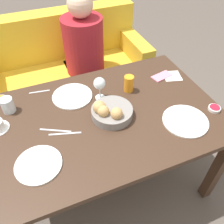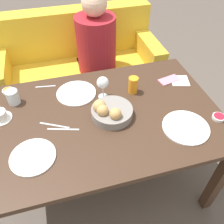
{
  "view_description": "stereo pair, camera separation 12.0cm",
  "coord_description": "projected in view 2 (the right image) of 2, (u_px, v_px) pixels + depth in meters",
  "views": [
    {
      "loc": [
        -0.32,
        -0.95,
        1.74
      ],
      "look_at": [
        0.06,
        -0.02,
        0.75
      ],
      "focal_mm": 38.0,
      "sensor_mm": 36.0,
      "label": 1
    },
    {
      "loc": [
        -0.21,
        -0.99,
        1.74
      ],
      "look_at": [
        0.06,
        -0.02,
        0.75
      ],
      "focal_mm": 38.0,
      "sensor_mm": 36.0,
      "label": 2
    }
  ],
  "objects": [
    {
      "name": "ground_plane",
      "position": [
        104.0,
        178.0,
        1.93
      ],
      "size": [
        10.0,
        10.0,
        0.0
      ],
      "primitive_type": "plane",
      "color": "#564C44"
    },
    {
      "name": "coffee_cup",
      "position": [
        0.0,
        116.0,
        1.39
      ],
      "size": [
        0.13,
        0.13,
        0.06
      ],
      "color": "white",
      "rests_on": "dining_table"
    },
    {
      "name": "plate_far_center",
      "position": [
        76.0,
        93.0,
        1.57
      ],
      "size": [
        0.26,
        0.26,
        0.01
      ],
      "color": "white",
      "rests_on": "dining_table"
    },
    {
      "name": "knife_silver",
      "position": [
        63.0,
        129.0,
        1.35
      ],
      "size": [
        0.18,
        0.06,
        0.0
      ],
      "color": "#B7B7BC",
      "rests_on": "dining_table"
    },
    {
      "name": "dining_table",
      "position": [
        102.0,
        125.0,
        1.49
      ],
      "size": [
        1.44,
        0.92,
        0.72
      ],
      "color": "#3D281C",
      "rests_on": "ground_plane"
    },
    {
      "name": "bread_basket",
      "position": [
        110.0,
        112.0,
        1.39
      ],
      "size": [
        0.25,
        0.25,
        0.12
      ],
      "color": "gray",
      "rests_on": "dining_table"
    },
    {
      "name": "water_tumbler",
      "position": [
        13.0,
        97.0,
        1.48
      ],
      "size": [
        0.08,
        0.08,
        0.09
      ],
      "color": "silver",
      "rests_on": "dining_table"
    },
    {
      "name": "plate_near_left",
      "position": [
        33.0,
        157.0,
        1.21
      ],
      "size": [
        0.23,
        0.23,
        0.01
      ],
      "color": "white",
      "rests_on": "dining_table"
    },
    {
      "name": "jam_bowl_honey",
      "position": [
        8.0,
        91.0,
        1.58
      ],
      "size": [
        0.07,
        0.07,
        0.02
      ],
      "color": "white",
      "rests_on": "dining_table"
    },
    {
      "name": "couch",
      "position": [
        79.0,
        72.0,
        2.45
      ],
      "size": [
        1.54,
        0.7,
        0.89
      ],
      "color": "gold",
      "rests_on": "ground_plane"
    },
    {
      "name": "spoon_coffee",
      "position": [
        46.0,
        86.0,
        1.63
      ],
      "size": [
        0.14,
        0.03,
        0.0
      ],
      "color": "#B7B7BC",
      "rests_on": "dining_table"
    },
    {
      "name": "fork_silver",
      "position": [
        55.0,
        125.0,
        1.37
      ],
      "size": [
        0.17,
        0.1,
        0.0
      ],
      "color": "#B7B7BC",
      "rests_on": "dining_table"
    },
    {
      "name": "seated_person",
      "position": [
        97.0,
        64.0,
        2.26
      ],
      "size": [
        0.35,
        0.46,
        1.15
      ],
      "color": "#23232D",
      "rests_on": "ground_plane"
    },
    {
      "name": "wine_glass",
      "position": [
        103.0,
        83.0,
        1.47
      ],
      "size": [
        0.08,
        0.08,
        0.16
      ],
      "color": "silver",
      "rests_on": "dining_table"
    },
    {
      "name": "jam_bowl_berry",
      "position": [
        219.0,
        117.0,
        1.4
      ],
      "size": [
        0.07,
        0.07,
        0.02
      ],
      "color": "white",
      "rests_on": "dining_table"
    },
    {
      "name": "juice_glass",
      "position": [
        133.0,
        85.0,
        1.55
      ],
      "size": [
        0.06,
        0.06,
        0.11
      ],
      "color": "orange",
      "rests_on": "dining_table"
    },
    {
      "name": "plate_near_right",
      "position": [
        186.0,
        127.0,
        1.35
      ],
      "size": [
        0.27,
        0.27,
        0.01
      ],
      "color": "white",
      "rests_on": "dining_table"
    },
    {
      "name": "cell_phone",
      "position": [
        169.0,
        80.0,
        1.67
      ],
      "size": [
        0.16,
        0.1,
        0.01
      ],
      "color": "pink",
      "rests_on": "dining_table"
    },
    {
      "name": "napkin",
      "position": [
        180.0,
        81.0,
        1.67
      ],
      "size": [
        0.15,
        0.15,
        0.0
      ],
      "color": "silver",
      "rests_on": "dining_table"
    }
  ]
}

